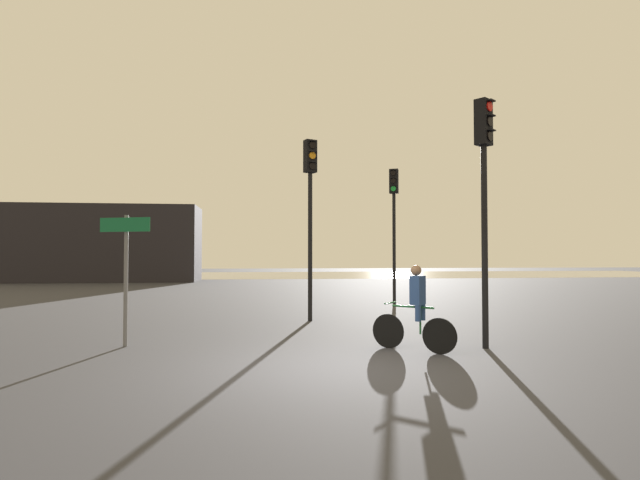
{
  "coord_description": "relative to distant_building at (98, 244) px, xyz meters",
  "views": [
    {
      "loc": [
        -0.95,
        -7.85,
        1.81
      ],
      "look_at": [
        0.5,
        5.0,
        2.2
      ],
      "focal_mm": 28.0,
      "sensor_mm": 36.0,
      "label": 1
    }
  ],
  "objects": [
    {
      "name": "distant_building",
      "position": [
        0.0,
        0.0,
        0.0
      ],
      "size": [
        13.43,
        4.0,
        5.19
      ],
      "primitive_type": "cube",
      "color": "black",
      "rests_on": "ground"
    },
    {
      "name": "ground_plane",
      "position": [
        12.23,
        -27.76,
        -2.59
      ],
      "size": [
        120.0,
        120.0,
        0.0
      ],
      "primitive_type": "plane",
      "color": "#333338"
    },
    {
      "name": "cyclist",
      "position": [
        14.13,
        -26.47,
        -1.77
      ],
      "size": [
        1.3,
        1.17,
        1.62
      ],
      "rotation": [
        0.0,
        0.0,
        0.84
      ],
      "color": "black",
      "rests_on": "ground"
    },
    {
      "name": "traffic_light_near_right",
      "position": [
        15.57,
        -26.31,
        0.76
      ],
      "size": [
        0.41,
        0.42,
        4.86
      ],
      "rotation": [
        0.0,
        0.0,
        3.79
      ],
      "color": "black",
      "rests_on": "ground"
    },
    {
      "name": "traffic_light_center",
      "position": [
        12.55,
        -21.96,
        0.84
      ],
      "size": [
        0.39,
        0.41,
        4.99
      ],
      "rotation": [
        0.0,
        0.0,
        3.52
      ],
      "color": "black",
      "rests_on": "ground"
    },
    {
      "name": "water_strip",
      "position": [
        12.23,
        10.0,
        -2.59
      ],
      "size": [
        80.0,
        16.0,
        0.01
      ],
      "primitive_type": "cube",
      "color": "gray",
      "rests_on": "ground"
    },
    {
      "name": "traffic_light_far_right",
      "position": [
        16.06,
        -17.63,
        0.85
      ],
      "size": [
        0.39,
        0.41,
        5.0
      ],
      "rotation": [
        0.0,
        0.0,
        2.75
      ],
      "color": "black",
      "rests_on": "ground"
    },
    {
      "name": "direction_sign_post",
      "position": [
        8.56,
        -25.37,
        -0.9
      ],
      "size": [
        1.05,
        0.39,
        2.6
      ],
      "rotation": [
        0.0,
        0.0,
        2.81
      ],
      "color": "slate",
      "rests_on": "ground"
    }
  ]
}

